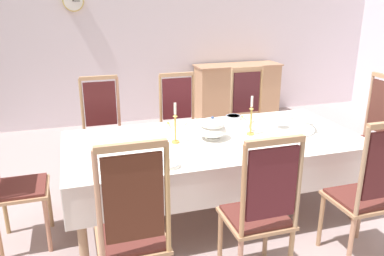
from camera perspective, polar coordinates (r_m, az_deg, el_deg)
The scene contains 22 objects.
ground at distance 3.81m, azimuth 3.35°, elevation -12.76°, with size 8.17×6.37×0.04m, color #A48F8E.
back_wall at distance 6.38m, azimuth -6.88°, elevation 14.42°, with size 8.17×0.08×3.02m, color silver.
dining_table at distance 3.55m, azimuth 3.21°, elevation -2.63°, with size 2.62×1.22×0.74m.
tablecloth at distance 3.55m, azimuth 3.21°, elevation -2.67°, with size 2.64×1.24×0.33m.
chair_south_a at distance 2.49m, azimuth -8.67°, elevation -14.37°, with size 0.44×0.42×1.22m.
chair_north_a at distance 4.34m, azimuth -12.88°, elevation -0.23°, with size 0.44×0.42×1.16m.
chair_south_b at distance 2.73m, azimuth 10.03°, elevation -11.71°, with size 0.44×0.42×1.15m.
chair_north_b at distance 4.48m, azimuth -1.75°, elevation 0.78°, with size 0.44×0.42×1.15m.
chair_south_c at distance 3.19m, azimuth 24.37°, elevation -8.38°, with size 0.44×0.42×1.17m.
chair_north_c at distance 4.78m, azimuth 8.43°, elevation 1.81°, with size 0.44×0.42×1.17m.
chair_head_west at distance 3.43m, azimuth -25.01°, elevation -6.87°, with size 0.42×0.44×1.14m.
chair_head_east at distance 4.44m, azimuth 24.49°, elevation -0.75°, with size 0.42×0.44×1.22m.
soup_tureen at distance 3.48m, azimuth 2.99°, elevation 0.00°, with size 0.26×0.26×0.21m.
candlestick_west at distance 3.37m, azimuth -2.45°, elevation 0.16°, with size 0.07×0.07×0.36m.
candlestick_east at distance 3.61m, azimuth 8.63°, elevation 1.28°, with size 0.07×0.07×0.37m.
bowl_near_left at distance 4.10m, azimuth 6.08°, elevation 1.61°, with size 0.16×0.16×0.04m.
bowl_near_right at distance 3.92m, azimuth -1.91°, elevation 0.86°, with size 0.15×0.15×0.03m.
bowl_far_left at distance 2.95m, azimuth -3.25°, elevation -5.33°, with size 0.16×0.16×0.03m.
spoon_primary at distance 4.17m, azimuth 7.36°, elevation 1.63°, with size 0.03×0.18×0.01m.
spoon_secondary at distance 3.92m, azimuth -3.45°, elevation 0.65°, with size 0.03×0.18×0.01m.
sideboard at distance 6.68m, azimuth 6.60°, elevation 5.42°, with size 1.44×0.48×0.90m.
mounted_clock at distance 6.19m, azimuth -16.99°, elevation 17.34°, with size 0.30×0.06×0.30m.
Camera 1 is at (-1.17, -3.03, 1.95)m, focal length 36.48 mm.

